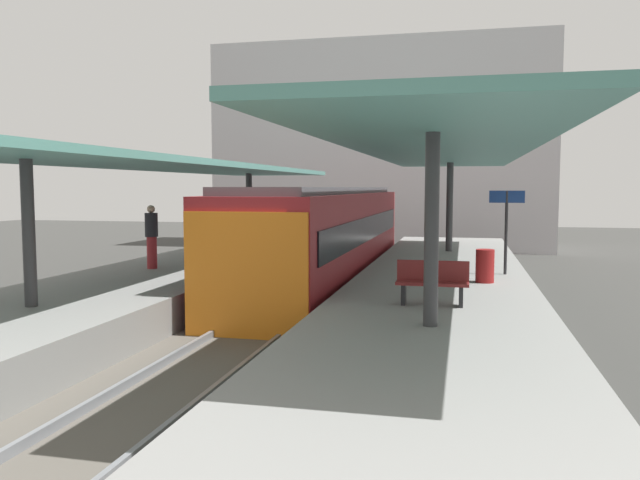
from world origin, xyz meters
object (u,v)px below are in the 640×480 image
at_px(passenger_near_bench, 152,236).
at_px(platform_sign, 507,213).
at_px(commuter_train, 326,236).
at_px(platform_bench, 432,281).
at_px(litter_bin, 485,266).
at_px(passenger_mid_platform, 226,225).

bearing_deg(passenger_near_bench, platform_sign, 6.07).
height_order(commuter_train, platform_bench, commuter_train).
relative_size(commuter_train, platform_bench, 11.01).
height_order(commuter_train, litter_bin, commuter_train).
distance_m(commuter_train, passenger_near_bench, 5.56).
bearing_deg(platform_sign, commuter_train, 155.00).
height_order(platform_bench, passenger_mid_platform, passenger_mid_platform).
bearing_deg(passenger_mid_platform, platform_sign, -26.47).
bearing_deg(platform_sign, litter_bin, -109.81).
relative_size(platform_bench, passenger_near_bench, 0.78).
distance_m(litter_bin, passenger_mid_platform, 11.23).
bearing_deg(passenger_near_bench, litter_bin, -3.52).
height_order(platform_sign, passenger_near_bench, platform_sign).
relative_size(commuter_train, platform_sign, 6.98).
bearing_deg(passenger_mid_platform, commuter_train, -28.24).
xyz_separation_m(commuter_train, passenger_near_bench, (-4.27, -3.55, 0.21)).
xyz_separation_m(litter_bin, passenger_near_bench, (-9.10, 0.56, 0.54)).
relative_size(platform_sign, litter_bin, 2.76).
relative_size(platform_bench, platform_sign, 0.63).
bearing_deg(litter_bin, platform_bench, -108.67).
distance_m(commuter_train, litter_bin, 6.35).
bearing_deg(platform_bench, passenger_mid_platform, 129.89).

